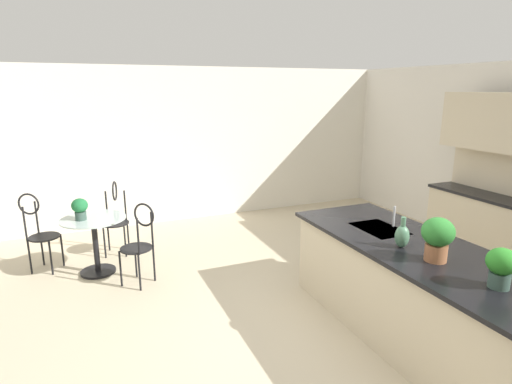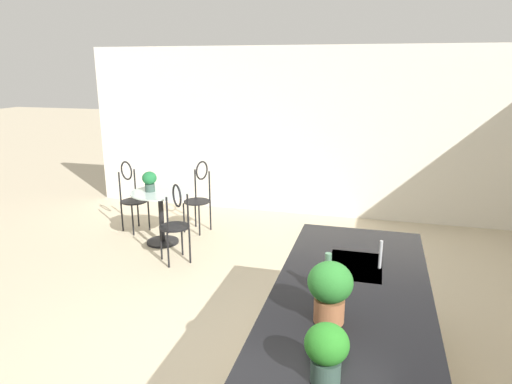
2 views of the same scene
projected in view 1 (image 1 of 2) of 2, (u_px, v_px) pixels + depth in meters
ground_plane at (318, 338)px, 3.98m from camera, size 40.00×40.00×0.00m
wall_left_window at (197, 144)px, 7.46m from camera, size 0.12×7.80×2.70m
kitchen_island at (414, 292)px, 3.92m from camera, size 2.80×1.06×0.92m
bistro_table at (95, 240)px, 5.30m from camera, size 0.80×0.80×0.74m
chair_near_window at (39, 229)px, 5.36m from camera, size 0.51×0.52×1.04m
chair_by_island at (139, 240)px, 4.95m from camera, size 0.54×0.54×1.04m
chair_toward_desk at (115, 215)px, 5.95m from camera, size 0.52×0.46×1.04m
sink_faucet at (394, 216)px, 4.34m from camera, size 0.02×0.02×0.22m
potted_plant_on_table at (80, 208)px, 5.13m from camera, size 0.20×0.20×0.28m
potted_plant_counter_near at (438, 236)px, 3.45m from camera, size 0.27×0.27×0.38m
potted_plant_counter_far at (501, 265)px, 2.99m from camera, size 0.22×0.22×0.30m
vase_on_counter at (402, 236)px, 3.77m from camera, size 0.13×0.13×0.29m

